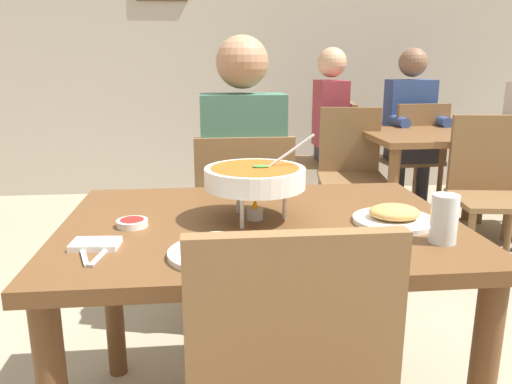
{
  "coord_description": "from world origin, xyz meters",
  "views": [
    {
      "loc": [
        -0.16,
        -1.43,
        1.2
      ],
      "look_at": [
        0.0,
        0.15,
        0.79
      ],
      "focal_mm": 35.08,
      "sensor_mm": 36.0,
      "label": 1
    }
  ],
  "objects_px": {
    "chair_bg_window": "(351,166)",
    "curry_bowl": "(255,178)",
    "chair_diner_main": "(243,220)",
    "appetizer_plate": "(394,216)",
    "dining_table_main": "(261,255)",
    "dining_table_far": "(438,152)",
    "patron_bg_right": "(410,122)",
    "chair_bg_middle": "(336,153)",
    "chair_bg_right": "(414,153)",
    "drink_glass": "(444,221)",
    "sauce_dish": "(132,223)",
    "rice_plate": "(217,248)",
    "chair_bg_corner": "(490,184)",
    "diner_main": "(242,167)",
    "patron_bg_middle": "(335,124)"
  },
  "relations": [
    {
      "from": "chair_bg_window",
      "to": "curry_bowl",
      "type": "bearing_deg",
      "value": -114.61
    },
    {
      "from": "chair_diner_main",
      "to": "appetizer_plate",
      "type": "height_order",
      "value": "chair_diner_main"
    },
    {
      "from": "dining_table_main",
      "to": "dining_table_far",
      "type": "relative_size",
      "value": 1.18
    },
    {
      "from": "appetizer_plate",
      "to": "patron_bg_right",
      "type": "distance_m",
      "value": 2.64
    },
    {
      "from": "chair_bg_window",
      "to": "patron_bg_right",
      "type": "distance_m",
      "value": 0.83
    },
    {
      "from": "chair_bg_middle",
      "to": "chair_bg_right",
      "type": "xyz_separation_m",
      "value": [
        0.61,
        -0.07,
        0.0
      ]
    },
    {
      "from": "drink_glass",
      "to": "chair_bg_middle",
      "type": "distance_m",
      "value": 2.65
    },
    {
      "from": "sauce_dish",
      "to": "chair_bg_middle",
      "type": "height_order",
      "value": "chair_bg_middle"
    },
    {
      "from": "dining_table_main",
      "to": "chair_bg_window",
      "type": "bearing_deg",
      "value": 65.98
    },
    {
      "from": "sauce_dish",
      "to": "dining_table_main",
      "type": "bearing_deg",
      "value": 2.84
    },
    {
      "from": "rice_plate",
      "to": "chair_bg_corner",
      "type": "distance_m",
      "value": 2.25
    },
    {
      "from": "chair_bg_right",
      "to": "drink_glass",
      "type": "bearing_deg",
      "value": -111.67
    },
    {
      "from": "drink_glass",
      "to": "chair_bg_right",
      "type": "bearing_deg",
      "value": 68.33
    },
    {
      "from": "dining_table_main",
      "to": "drink_glass",
      "type": "relative_size",
      "value": 9.06
    },
    {
      "from": "patron_bg_right",
      "to": "diner_main",
      "type": "bearing_deg",
      "value": -131.9
    },
    {
      "from": "rice_plate",
      "to": "chair_bg_right",
      "type": "bearing_deg",
      "value": 58.08
    },
    {
      "from": "sauce_dish",
      "to": "patron_bg_middle",
      "type": "height_order",
      "value": "patron_bg_middle"
    },
    {
      "from": "rice_plate",
      "to": "patron_bg_middle",
      "type": "relative_size",
      "value": 0.18
    },
    {
      "from": "chair_bg_corner",
      "to": "patron_bg_middle",
      "type": "bearing_deg",
      "value": 121.84
    },
    {
      "from": "dining_table_main",
      "to": "appetizer_plate",
      "type": "distance_m",
      "value": 0.42
    },
    {
      "from": "chair_bg_right",
      "to": "patron_bg_middle",
      "type": "bearing_deg",
      "value": 177.78
    },
    {
      "from": "dining_table_main",
      "to": "dining_table_far",
      "type": "xyz_separation_m",
      "value": [
        1.42,
        1.81,
        -0.02
      ]
    },
    {
      "from": "dining_table_main",
      "to": "chair_diner_main",
      "type": "xyz_separation_m",
      "value": [
        -0.0,
        0.72,
        -0.11
      ]
    },
    {
      "from": "chair_bg_middle",
      "to": "patron_bg_right",
      "type": "relative_size",
      "value": 0.69
    },
    {
      "from": "patron_bg_middle",
      "to": "dining_table_far",
      "type": "bearing_deg",
      "value": -40.93
    },
    {
      "from": "chair_diner_main",
      "to": "sauce_dish",
      "type": "distance_m",
      "value": 0.86
    },
    {
      "from": "curry_bowl",
      "to": "rice_plate",
      "type": "distance_m",
      "value": 0.33
    },
    {
      "from": "rice_plate",
      "to": "drink_glass",
      "type": "relative_size",
      "value": 1.85
    },
    {
      "from": "chair_diner_main",
      "to": "chair_bg_middle",
      "type": "relative_size",
      "value": 1.0
    },
    {
      "from": "drink_glass",
      "to": "curry_bowl",
      "type": "bearing_deg",
      "value": 152.35
    },
    {
      "from": "dining_table_far",
      "to": "patron_bg_middle",
      "type": "bearing_deg",
      "value": 139.07
    },
    {
      "from": "chair_bg_right",
      "to": "chair_bg_window",
      "type": "xyz_separation_m",
      "value": [
        -0.63,
        -0.44,
        0.0
      ]
    },
    {
      "from": "patron_bg_middle",
      "to": "appetizer_plate",
      "type": "bearing_deg",
      "value": -100.38
    },
    {
      "from": "drink_glass",
      "to": "patron_bg_right",
      "type": "bearing_deg",
      "value": 69.17
    },
    {
      "from": "chair_bg_middle",
      "to": "chair_bg_corner",
      "type": "xyz_separation_m",
      "value": [
        0.63,
        -1.11,
        0.0
      ]
    },
    {
      "from": "rice_plate",
      "to": "drink_glass",
      "type": "height_order",
      "value": "drink_glass"
    },
    {
      "from": "appetizer_plate",
      "to": "dining_table_far",
      "type": "xyz_separation_m",
      "value": [
        1.04,
        1.87,
        -0.15
      ]
    },
    {
      "from": "patron_bg_right",
      "to": "sauce_dish",
      "type": "bearing_deg",
      "value": -127.43
    },
    {
      "from": "rice_plate",
      "to": "chair_bg_right",
      "type": "relative_size",
      "value": 0.27
    },
    {
      "from": "rice_plate",
      "to": "chair_bg_right",
      "type": "xyz_separation_m",
      "value": [
        1.6,
        2.57,
        -0.25
      ]
    },
    {
      "from": "dining_table_far",
      "to": "chair_bg_window",
      "type": "distance_m",
      "value": 0.61
    },
    {
      "from": "sauce_dish",
      "to": "chair_bg_corner",
      "type": "xyz_separation_m",
      "value": [
        1.87,
        1.28,
        -0.24
      ]
    },
    {
      "from": "dining_table_main",
      "to": "chair_bg_right",
      "type": "distance_m",
      "value": 2.73
    },
    {
      "from": "dining_table_main",
      "to": "curry_bowl",
      "type": "height_order",
      "value": "curry_bowl"
    },
    {
      "from": "sauce_dish",
      "to": "patron_bg_right",
      "type": "xyz_separation_m",
      "value": [
        1.82,
        2.38,
        -0.0
      ]
    },
    {
      "from": "curry_bowl",
      "to": "chair_bg_right",
      "type": "xyz_separation_m",
      "value": [
        1.48,
        2.29,
        -0.36
      ]
    },
    {
      "from": "appetizer_plate",
      "to": "sauce_dish",
      "type": "relative_size",
      "value": 2.67
    },
    {
      "from": "appetizer_plate",
      "to": "drink_glass",
      "type": "xyz_separation_m",
      "value": [
        0.07,
        -0.17,
        0.04
      ]
    },
    {
      "from": "diner_main",
      "to": "chair_bg_window",
      "type": "distance_m",
      "value": 1.4
    },
    {
      "from": "dining_table_far",
      "to": "chair_bg_right",
      "type": "xyz_separation_m",
      "value": [
        0.04,
        0.49,
        -0.1
      ]
    }
  ]
}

